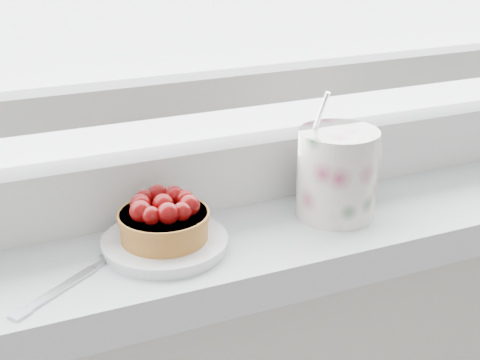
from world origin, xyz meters
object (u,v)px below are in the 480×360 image
saucer (165,243)px  raspberry_tart (164,219)px  fork (83,275)px  floral_mug (339,171)px

saucer → raspberry_tart: raspberry_tart is taller
fork → floral_mug: bearing=4.2°
raspberry_tart → fork: raspberry_tart is taller
raspberry_tart → saucer: bearing=-30.5°
raspberry_tart → floral_mug: 0.20m
saucer → floral_mug: floral_mug is taller
saucer → raspberry_tart: bearing=149.5°
floral_mug → fork: (-0.28, -0.02, -0.05)m
saucer → raspberry_tart: (-0.00, 0.00, 0.03)m
saucer → fork: bearing=-167.2°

